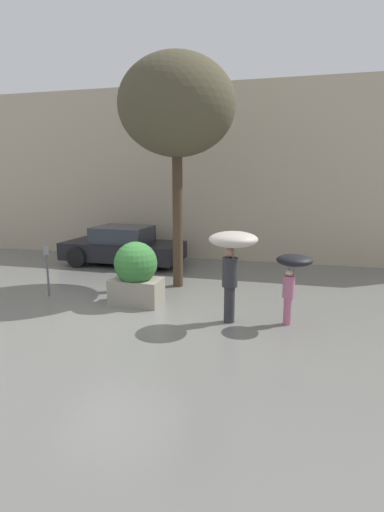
{
  "coord_description": "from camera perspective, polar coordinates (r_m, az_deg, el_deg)",
  "views": [
    {
      "loc": [
        3.42,
        -7.4,
        2.88
      ],
      "look_at": [
        1.06,
        1.6,
        1.05
      ],
      "focal_mm": 28.0,
      "sensor_mm": 36.0,
      "label": 1
    }
  ],
  "objects": [
    {
      "name": "street_tree",
      "position": [
        10.59,
        -2.18,
        20.5
      ],
      "size": [
        2.94,
        2.94,
        5.89
      ],
      "color": "#423323",
      "rests_on": "ground"
    },
    {
      "name": "parked_car_near",
      "position": [
        13.65,
        -9.81,
        1.31
      ],
      "size": [
        4.02,
        2.12,
        1.28
      ],
      "rotation": [
        0.0,
        0.0,
        1.53
      ],
      "color": "black",
      "rests_on": "ground"
    },
    {
      "name": "person_adult",
      "position": [
        7.77,
        5.79,
        0.7
      ],
      "size": [
        0.95,
        0.95,
        1.87
      ],
      "rotation": [
        0.0,
        0.0,
        -1.02
      ],
      "color": "#2D2D33",
      "rests_on": "ground"
    },
    {
      "name": "planter_box",
      "position": [
        9.23,
        -8.01,
        -2.42
      ],
      "size": [
        1.15,
        0.99,
        1.46
      ],
      "color": "gray",
      "rests_on": "ground"
    },
    {
      "name": "parking_meter",
      "position": [
        10.38,
        -20.04,
        -0.61
      ],
      "size": [
        0.14,
        0.14,
        1.24
      ],
      "color": "#595B60",
      "rests_on": "ground"
    },
    {
      "name": "ground_plane",
      "position": [
        8.65,
        -9.64,
        -8.49
      ],
      "size": [
        40.0,
        40.0,
        0.0
      ],
      "primitive_type": "plane",
      "color": "slate"
    },
    {
      "name": "person_child",
      "position": [
        7.96,
        14.18,
        -1.96
      ],
      "size": [
        0.69,
        0.69,
        1.43
      ],
      "rotation": [
        0.0,
        0.0,
        -0.64
      ],
      "color": "#B76684",
      "rests_on": "ground"
    },
    {
      "name": "building_facade",
      "position": [
        14.32,
        0.88,
        11.61
      ],
      "size": [
        18.0,
        0.3,
        6.0
      ],
      "color": "#B7A88E",
      "rests_on": "ground"
    }
  ]
}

